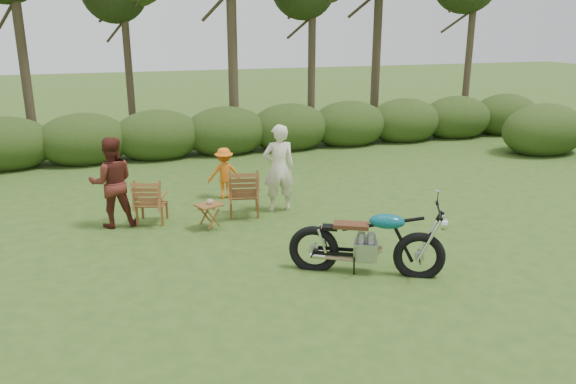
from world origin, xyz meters
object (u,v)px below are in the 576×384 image
object	(u,v)px
side_table	(209,217)
adult_b	(116,226)
motorcycle	(365,272)
lawn_chair_right	(244,215)
cup	(210,202)
adult_a	(279,210)
child	(225,198)
lawn_chair_left	(153,222)

from	to	relation	value
side_table	adult_b	size ratio (longest dim) A/B	0.28
motorcycle	adult_b	world-z (taller)	adult_b
side_table	lawn_chair_right	bearing A→B (deg)	34.92
cup	side_table	bearing A→B (deg)	-137.72
cup	adult_a	xyz separation A→B (m)	(1.55, 0.62, -0.53)
motorcycle	cup	distance (m)	3.37
motorcycle	side_table	distance (m)	3.33
adult_b	child	xyz separation A→B (m)	(2.38, 1.12, 0.00)
child	lawn_chair_left	bearing A→B (deg)	33.40
lawn_chair_left	cup	size ratio (longest dim) A/B	8.06
lawn_chair_right	side_table	world-z (taller)	lawn_chair_right
adult_a	child	world-z (taller)	adult_a
side_table	cup	distance (m)	0.29
motorcycle	adult_b	xyz separation A→B (m)	(-3.63, 3.43, 0.00)
lawn_chair_left	side_table	xyz separation A→B (m)	(1.00, -0.72, 0.24)
motorcycle	child	distance (m)	4.71
child	adult_a	bearing A→B (deg)	126.15
side_table	cup	bearing A→B (deg)	42.28
adult_b	cup	bearing A→B (deg)	156.95
lawn_chair_left	child	world-z (taller)	child
adult_a	adult_b	world-z (taller)	adult_a
adult_b	side_table	bearing A→B (deg)	155.98
motorcycle	lawn_chair_right	world-z (taller)	motorcycle
cup	adult_b	distance (m)	1.93
child	adult_b	bearing A→B (deg)	24.79
lawn_chair_left	cup	bearing A→B (deg)	164.46
lawn_chair_left	child	size ratio (longest dim) A/B	0.79
side_table	cup	size ratio (longest dim) A/B	4.37
motorcycle	lawn_chair_left	distance (m)	4.51
side_table	adult_a	world-z (taller)	adult_a
adult_a	lawn_chair_left	bearing A→B (deg)	2.03
lawn_chair_right	lawn_chair_left	distance (m)	1.81
lawn_chair_left	cup	distance (m)	1.35
cup	child	size ratio (longest dim) A/B	0.10
lawn_chair_right	cup	xyz separation A→B (m)	(-0.79, -0.54, 0.53)
adult_a	child	xyz separation A→B (m)	(-0.89, 1.20, 0.00)
motorcycle	lawn_chair_left	xyz separation A→B (m)	(-2.94, 3.42, 0.00)
lawn_chair_right	adult_b	distance (m)	2.51
adult_a	adult_b	xyz separation A→B (m)	(-3.27, 0.09, 0.00)
adult_a	motorcycle	bearing A→B (deg)	100.03
child	motorcycle	bearing A→B (deg)	105.10
lawn_chair_left	adult_a	world-z (taller)	adult_a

